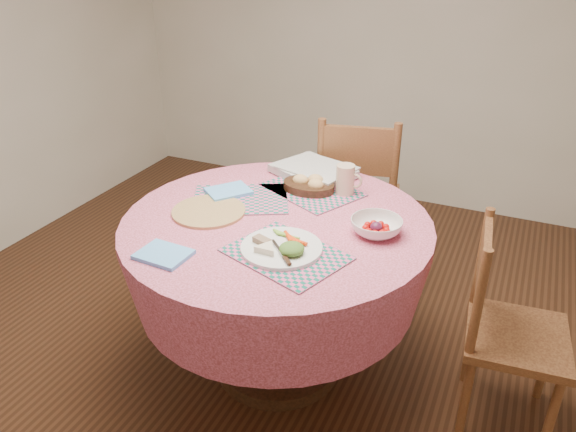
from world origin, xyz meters
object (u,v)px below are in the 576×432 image
at_px(chair_back, 357,196).
at_px(bread_bowl, 309,184).
at_px(wicker_trivet, 209,211).
at_px(dinner_plate, 283,247).
at_px(fruit_bowl, 376,227).
at_px(chair_right, 505,326).
at_px(dining_table, 277,262).
at_px(latte_mug, 346,179).

xyz_separation_m(chair_back, bread_bowl, (-0.06, -0.55, 0.28)).
bearing_deg(wicker_trivet, dinner_plate, -21.58).
distance_m(bread_bowl, fruit_bowl, 0.46).
bearing_deg(chair_right, chair_back, 42.96).
bearing_deg(dining_table, latte_mug, 63.84).
distance_m(dining_table, fruit_bowl, 0.45).
bearing_deg(bread_bowl, dinner_plate, -78.05).
bearing_deg(latte_mug, fruit_bowl, -52.44).
height_order(dinner_plate, bread_bowl, bread_bowl).
distance_m(chair_right, fruit_bowl, 0.62).
relative_size(dinner_plate, bread_bowl, 1.28).
xyz_separation_m(dining_table, latte_mug, (0.17, 0.34, 0.27)).
xyz_separation_m(dining_table, chair_back, (0.07, 0.86, -0.05)).
xyz_separation_m(chair_back, dinner_plate, (0.05, -1.07, 0.27)).
bearing_deg(chair_right, wicker_trivet, 92.51).
relative_size(chair_back, bread_bowl, 4.18).
xyz_separation_m(chair_right, bread_bowl, (-0.89, 0.20, 0.34)).
distance_m(dining_table, dinner_plate, 0.33).
bearing_deg(chair_back, wicker_trivet, 55.69).
bearing_deg(latte_mug, dinner_plate, -94.66).
bearing_deg(dining_table, wicker_trivet, -169.63).
bearing_deg(dinner_plate, wicker_trivet, 158.42).
xyz_separation_m(dinner_plate, bread_bowl, (-0.11, 0.52, 0.01)).
height_order(dining_table, chair_right, chair_right).
bearing_deg(dining_table, dinner_plate, -59.73).
bearing_deg(latte_mug, wicker_trivet, -138.74).
bearing_deg(dinner_plate, bread_bowl, 101.95).
xyz_separation_m(wicker_trivet, bread_bowl, (0.29, 0.36, 0.03)).
distance_m(chair_right, chair_back, 1.12).
relative_size(bread_bowl, latte_mug, 1.78).
relative_size(dining_table, wicker_trivet, 4.13).
bearing_deg(latte_mug, bread_bowl, -167.67).
bearing_deg(chair_back, latte_mug, 87.62).
height_order(chair_back, bread_bowl, chair_back).
bearing_deg(bread_bowl, chair_right, -12.81).
height_order(wicker_trivet, dinner_plate, dinner_plate).
bearing_deg(chair_back, chair_right, 124.99).
xyz_separation_m(dining_table, wicker_trivet, (-0.28, -0.05, 0.20)).
relative_size(chair_back, latte_mug, 7.44).
bearing_deg(fruit_bowl, latte_mug, 127.56).
relative_size(wicker_trivet, bread_bowl, 1.30).
relative_size(dining_table, fruit_bowl, 5.13).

